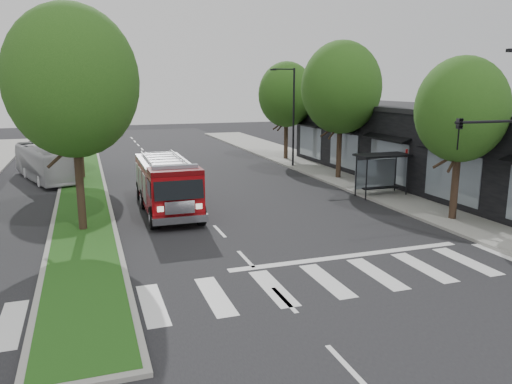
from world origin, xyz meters
The scene contains 13 objects.
ground centered at (0.00, 0.00, 0.00)m, with size 140.00×140.00×0.00m, color black.
sidewalk_right centered at (12.50, 10.00, 0.07)m, with size 5.00×80.00×0.15m, color gray.
median centered at (-6.00, 18.00, 0.08)m, with size 3.00×50.00×0.15m.
storefront_row centered at (17.00, 10.00, 2.50)m, with size 8.00×30.00×5.00m, color black.
bus_shelter centered at (11.20, 8.15, 2.04)m, with size 3.20×1.60×2.61m.
tree_right_near centered at (11.50, 2.00, 5.51)m, with size 4.40×4.40×8.05m.
tree_right_mid centered at (11.50, 14.00, 6.49)m, with size 5.60×5.60×9.72m.
tree_right_far centered at (11.50, 24.00, 5.84)m, with size 5.00×5.00×8.73m.
tree_median_near centered at (-6.00, 6.00, 6.81)m, with size 5.80×5.80×10.16m.
tree_median_far centered at (-6.00, 20.00, 6.49)m, with size 5.60×5.60×9.72m.
streetlight_right_far centered at (10.35, 20.00, 4.48)m, with size 2.11×0.20×8.00m.
fire_engine centered at (-1.67, 8.68, 1.42)m, with size 2.71×8.58×2.96m.
city_bus centered at (-8.50, 20.35, 1.26)m, with size 2.11×9.02×2.51m, color #B4B5B9.
Camera 1 is at (-5.62, -17.64, 6.67)m, focal length 35.00 mm.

